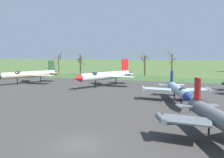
# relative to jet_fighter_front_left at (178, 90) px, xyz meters

# --- Properties ---
(ground_plane) EXTENTS (600.00, 600.00, 0.00)m
(ground_plane) POSITION_rel_jet_fighter_front_left_xyz_m (-6.74, -19.49, -1.93)
(ground_plane) COLOR #425B2D
(asphalt_apron) EXTENTS (85.82, 56.92, 0.05)m
(asphalt_apron) POSITION_rel_jet_fighter_front_left_xyz_m (-6.74, -2.41, -1.90)
(asphalt_apron) COLOR #383533
(asphalt_apron) RESTS_ON ground
(grass_verge_strip) EXTENTS (145.82, 12.00, 0.06)m
(grass_verge_strip) POSITION_rel_jet_fighter_front_left_xyz_m (-6.74, 32.05, -1.90)
(grass_verge_strip) COLOR #345428
(grass_verge_strip) RESTS_ON ground
(jet_fighter_front_left) EXTENTS (10.75, 13.79, 4.44)m
(jet_fighter_front_left) POSITION_rel_jet_fighter_front_left_xyz_m (0.00, 0.00, 0.00)
(jet_fighter_front_left) COLOR #8EA3B2
(jet_fighter_front_left) RESTS_ON ground
(info_placard_front_left) EXTENTS (0.58, 0.27, 0.96)m
(info_placard_front_left) POSITION_rel_jet_fighter_front_left_xyz_m (1.66, -6.12, -1.32)
(info_placard_front_left) COLOR black
(info_placard_front_left) RESTS_ON ground
(jet_fighter_front_right) EXTENTS (10.92, 16.09, 6.06)m
(jet_fighter_front_right) POSITION_rel_jet_fighter_front_left_xyz_m (-16.44, 13.10, 0.57)
(jet_fighter_front_right) COLOR silver
(jet_fighter_front_right) RESTS_ON ground
(info_placard_front_right) EXTENTS (0.52, 0.37, 0.97)m
(info_placard_front_right) POSITION_rel_jet_fighter_front_left_xyz_m (-20.00, 5.20, -1.33)
(info_placard_front_right) COLOR black
(info_placard_front_right) RESTS_ON ground
(jet_fighter_rear_center) EXTENTS (11.57, 15.26, 5.62)m
(jet_fighter_rear_center) POSITION_rel_jet_fighter_front_left_xyz_m (-36.40, 11.84, 0.38)
(jet_fighter_rear_center) COLOR #B7B293
(jet_fighter_rear_center) RESTS_ON ground
(bare_tree_far_left) EXTENTS (2.95, 3.22, 8.26)m
(bare_tree_far_left) POSITION_rel_jet_fighter_front_left_xyz_m (-42.96, 37.00, 2.29)
(bare_tree_far_left) COLOR brown
(bare_tree_far_left) RESTS_ON ground
(bare_tree_left_of_center) EXTENTS (3.33, 3.20, 7.24)m
(bare_tree_left_of_center) POSITION_rel_jet_fighter_front_left_xyz_m (-36.03, 40.36, 2.07)
(bare_tree_left_of_center) COLOR #42382D
(bare_tree_left_of_center) RESTS_ON ground
(bare_tree_center) EXTENTS (3.02, 2.65, 8.11)m
(bare_tree_center) POSITION_rel_jet_fighter_front_left_xyz_m (-12.83, 41.93, 2.09)
(bare_tree_center) COLOR brown
(bare_tree_center) RESTS_ON ground
(bare_tree_right_of_center) EXTENTS (3.01, 3.04, 9.13)m
(bare_tree_right_of_center) POSITION_rel_jet_fighter_front_left_xyz_m (-3.81, 40.06, 2.34)
(bare_tree_right_of_center) COLOR brown
(bare_tree_right_of_center) RESTS_ON ground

